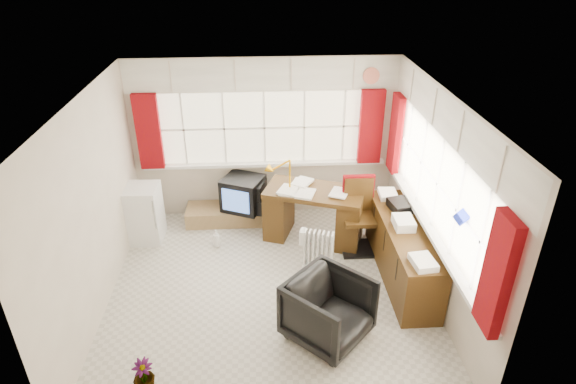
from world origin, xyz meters
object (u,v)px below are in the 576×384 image
desk (314,212)px  radiator (318,255)px  tv_bench (232,214)px  crt_tv (243,193)px  office_chair (328,310)px  credenza (402,250)px  task_chair (358,211)px  desk_lamp (290,168)px  mini_fridge (143,214)px

desk → radiator: desk is taller
tv_bench → crt_tv: (0.20, -0.05, 0.38)m
office_chair → crt_tv: size_ratio=1.12×
credenza → crt_tv: credenza is taller
desk → task_chair: 0.66m
desk_lamp → office_chair: desk_lamp is taller
radiator → tv_bench: radiator is taller
credenza → tv_bench: bearing=146.3°
radiator → crt_tv: crt_tv is taller
desk → tv_bench: bearing=155.7°
crt_tv → mini_fridge: mini_fridge is taller
radiator → tv_bench: size_ratio=0.43×
office_chair → radiator: bearing=41.9°
task_chair → credenza: size_ratio=0.54×
desk → office_chair: bearing=-91.8°
desk → crt_tv: (-1.04, 0.51, 0.06)m
radiator → mini_fridge: bearing=159.5°
office_chair → tv_bench: 2.83m
office_chair → tv_bench: office_chair is taller
tv_bench → crt_tv: bearing=-13.1°
office_chair → crt_tv: crt_tv is taller
task_chair → credenza: bearing=-57.6°
desk_lamp → office_chair: 2.22m
office_chair → radiator: (0.04, 1.22, -0.13)m
task_chair → tv_bench: bearing=156.2°
radiator → crt_tv: size_ratio=0.82×
desk → mini_fridge: bearing=176.9°
crt_tv → mini_fridge: bearing=-165.4°
desk_lamp → mini_fridge: 2.25m
desk → office_chair: size_ratio=1.87×
credenza → tv_bench: credenza is taller
credenza → mini_fridge: size_ratio=2.34×
desk_lamp → task_chair: desk_lamp is taller
desk → mini_fridge: mini_fridge is taller
desk_lamp → task_chair: 1.14m
task_chair → tv_bench: 2.05m
desk → desk_lamp: size_ratio=3.23×
task_chair → crt_tv: task_chair is taller
radiator → credenza: bearing=-9.4°
credenza → mini_fridge: bearing=162.7°
desk → mini_fridge: size_ratio=1.80×
desk_lamp → task_chair: (0.94, -0.30, -0.55)m
desk → task_chair: size_ratio=1.41×
tv_bench → task_chair: bearing=-23.8°
office_chair → crt_tv: bearing=64.8°
desk → office_chair: (-0.06, -2.01, -0.07)m
office_chair → mini_fridge: 3.23m
desk → mini_fridge: 2.49m
task_chair → office_chair: task_chair is taller
desk_lamp → office_chair: size_ratio=0.58×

